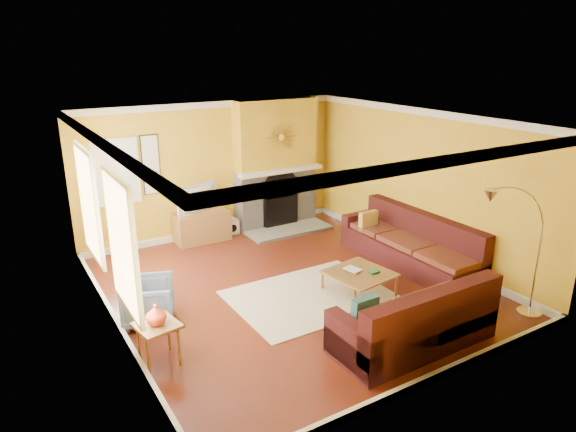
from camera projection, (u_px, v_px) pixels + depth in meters
floor at (290, 288)px, 8.34m from camera, size 5.50×6.00×0.02m
ceiling at (291, 119)px, 7.48m from camera, size 5.50×6.00×0.02m
wall_back at (213, 170)px, 10.35m from camera, size 5.50×0.02×2.70m
wall_front at (438, 281)px, 5.47m from camera, size 5.50×0.02×2.70m
wall_left at (107, 242)px, 6.55m from camera, size 0.02×6.00×2.70m
wall_right at (420, 184)px, 9.27m from camera, size 0.02×6.00×2.70m
baseboard at (290, 284)px, 8.32m from camera, size 5.50×6.00×0.12m
crown_molding at (291, 124)px, 7.50m from camera, size 5.50×6.00×0.12m
window_left_near at (88, 204)px, 7.57m from camera, size 0.06×1.22×1.72m
window_left_far at (121, 245)px, 6.03m from camera, size 0.06×1.22×1.72m
window_back at (116, 172)px, 9.31m from camera, size 0.82×0.06×1.22m
wall_art at (151, 165)px, 9.62m from camera, size 0.34×0.04×1.14m
fireplace at (276, 164)px, 10.84m from camera, size 1.80×0.40×2.70m
mantel at (281, 171)px, 10.68m from camera, size 1.92×0.22×0.08m
hearth at (289, 230)px, 10.81m from camera, size 1.80×0.70×0.06m
sunburst at (281, 137)px, 10.47m from camera, size 0.70×0.04×0.70m
rug at (310, 296)px, 8.01m from camera, size 2.40×1.80×0.02m
sectional_sofa at (375, 265)px, 8.07m from camera, size 3.37×3.81×0.90m
coffee_table at (359, 283)px, 8.08m from camera, size 1.03×1.03×0.36m
media_console at (202, 227)px, 10.22m from camera, size 1.08×0.49×0.59m
tv at (201, 199)px, 10.04m from camera, size 0.97×0.44×0.56m
subwoofer at (230, 226)px, 10.69m from camera, size 0.30×0.30×0.30m
armchair at (148, 301)px, 7.20m from camera, size 0.90×0.88×0.64m
side_table at (159, 343)px, 6.29m from camera, size 0.55×0.55×0.53m
vase at (156, 314)px, 6.16m from camera, size 0.32×0.32×0.26m
book at (349, 271)px, 8.02m from camera, size 0.25×0.30×0.03m
arc_lamp at (514, 257)px, 6.88m from camera, size 1.32×0.36×2.06m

